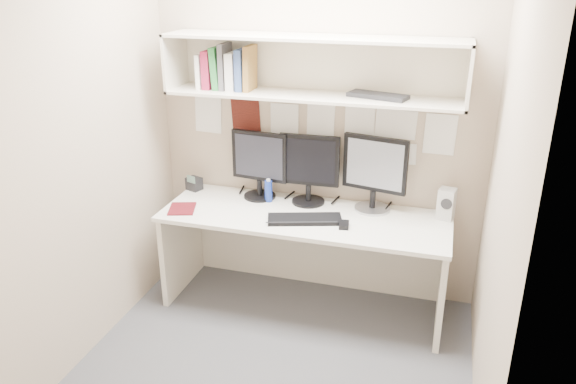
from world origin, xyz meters
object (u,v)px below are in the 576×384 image
(monitor_left, at_px, (259,162))
(desk_phone, at_px, (194,183))
(maroon_notebook, at_px, (182,209))
(speaker, at_px, (446,204))
(keyboard, at_px, (305,219))
(desk, at_px, (304,260))
(monitor_right, at_px, (374,171))
(monitor_center, at_px, (309,167))

(monitor_left, xyz_separation_m, desk_phone, (-0.54, -0.01, -0.22))
(maroon_notebook, xyz_separation_m, desk_phone, (-0.08, 0.38, 0.04))
(maroon_notebook, bearing_deg, speaker, -6.15)
(speaker, bearing_deg, monitor_left, -168.64)
(monitor_left, bearing_deg, keyboard, -30.57)
(desk, distance_m, monitor_left, 0.78)
(keyboard, relative_size, maroon_notebook, 2.31)
(desk_phone, bearing_deg, desk, 7.50)
(desk, height_order, maroon_notebook, maroon_notebook)
(monitor_left, distance_m, monitor_right, 0.84)
(desk, xyz_separation_m, maroon_notebook, (-0.86, -0.17, 0.37))
(monitor_left, bearing_deg, speaker, 5.80)
(desk_phone, bearing_deg, keyboard, 1.96)
(desk, distance_m, keyboard, 0.39)
(monitor_center, xyz_separation_m, desk_phone, (-0.91, -0.01, -0.22))
(monitor_right, relative_size, maroon_notebook, 2.47)
(speaker, bearing_deg, maroon_notebook, -156.35)
(keyboard, xyz_separation_m, desk_phone, (-0.97, 0.32, 0.04))
(monitor_left, relative_size, speaker, 2.33)
(maroon_notebook, distance_m, desk_phone, 0.39)
(desk, relative_size, monitor_center, 3.94)
(desk, relative_size, monitor_left, 3.99)
(desk, bearing_deg, keyboard, -75.80)
(desk, height_order, speaker, speaker)
(desk, distance_m, monitor_right, 0.81)
(monitor_center, relative_size, keyboard, 1.02)
(desk, bearing_deg, desk_phone, 167.37)
(desk, distance_m, maroon_notebook, 0.95)
(monitor_center, distance_m, keyboard, 0.42)
(monitor_left, bearing_deg, maroon_notebook, -133.18)
(speaker, relative_size, desk_phone, 1.65)
(monitor_left, bearing_deg, desk, -21.97)
(monitor_center, height_order, speaker, monitor_center)
(desk, bearing_deg, monitor_center, 97.64)
(desk_phone, bearing_deg, monitor_center, 20.66)
(monitor_center, height_order, monitor_right, monitor_right)
(desk_phone, bearing_deg, monitor_left, 21.03)
(speaker, bearing_deg, desk_phone, -168.20)
(monitor_center, distance_m, speaker, 0.98)
(monitor_right, xyz_separation_m, desk_phone, (-1.38, -0.01, -0.24))
(desk, xyz_separation_m, monitor_right, (0.44, 0.22, 0.65))
(maroon_notebook, bearing_deg, monitor_left, 22.57)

